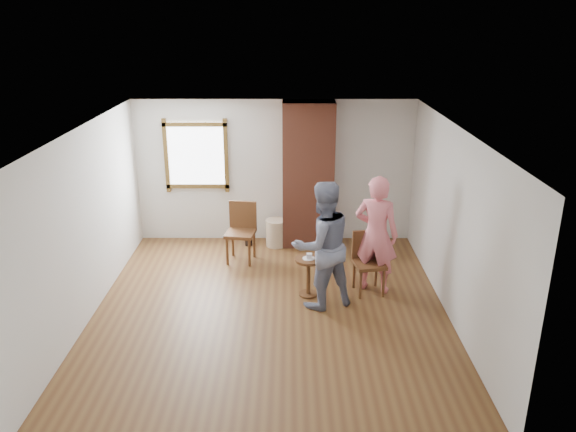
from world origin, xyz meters
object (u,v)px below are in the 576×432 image
at_px(side_table, 308,271).
at_px(man, 322,245).
at_px(dining_chair_left, 241,228).
at_px(stoneware_crock, 276,233).
at_px(dining_chair_right, 368,258).
at_px(person_pink, 376,234).

bearing_deg(side_table, man, -58.14).
bearing_deg(dining_chair_left, side_table, -41.53).
distance_m(stoneware_crock, side_table, 2.00).
distance_m(dining_chair_left, dining_chair_right, 2.31).
relative_size(dining_chair_right, man, 0.50).
height_order(dining_chair_left, man, man).
bearing_deg(dining_chair_right, dining_chair_left, 140.19).
distance_m(stoneware_crock, dining_chair_right, 2.27).
distance_m(dining_chair_left, side_table, 1.72).
xyz_separation_m(dining_chair_right, person_pink, (0.11, 0.03, 0.38)).
xyz_separation_m(side_table, person_pink, (1.01, 0.20, 0.50)).
xyz_separation_m(man, person_pink, (0.83, 0.48, -0.03)).
distance_m(stoneware_crock, person_pink, 2.40).
height_order(side_table, person_pink, person_pink).
height_order(dining_chair_right, side_table, dining_chair_right).
distance_m(stoneware_crock, dining_chair_left, 0.89).
bearing_deg(side_table, person_pink, 11.07).
relative_size(dining_chair_right, person_pink, 0.52).
distance_m(man, person_pink, 0.96).
relative_size(stoneware_crock, side_table, 0.82).
relative_size(dining_chair_left, dining_chair_right, 1.08).
height_order(stoneware_crock, dining_chair_left, dining_chair_left).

